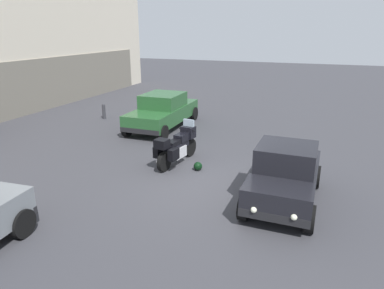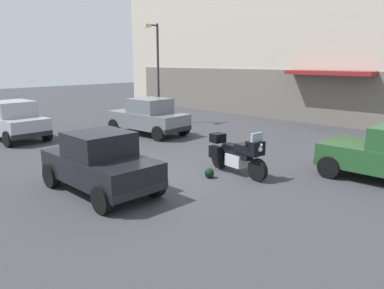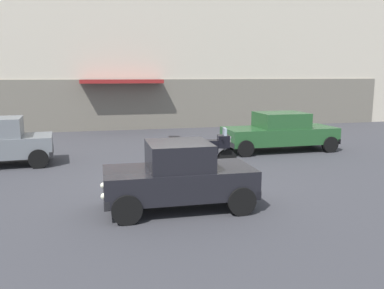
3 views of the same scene
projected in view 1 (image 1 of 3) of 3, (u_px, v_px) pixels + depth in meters
ground_plane at (210, 185)px, 10.13m from camera, size 80.00×80.00×0.00m
motorcycle at (177, 146)px, 11.55m from camera, size 2.25×0.92×1.36m
helmet at (198, 166)px, 11.14m from camera, size 0.28×0.28×0.28m
car_sedan_far at (163, 111)px, 15.81m from camera, size 4.59×1.94×1.56m
car_compact_side at (285, 175)px, 8.92m from camera, size 3.49×1.74×1.56m
bollard_curbside at (104, 111)px, 17.45m from camera, size 0.16×0.16×0.79m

